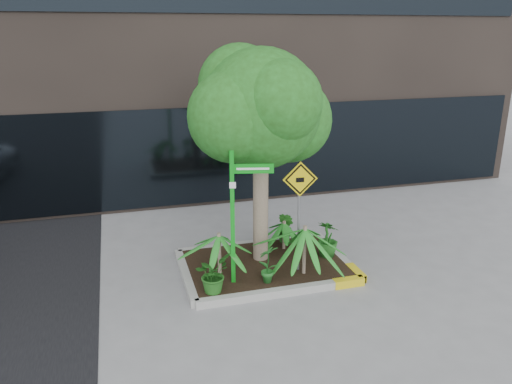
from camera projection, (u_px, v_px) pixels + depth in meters
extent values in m
plane|color=gray|center=(260.00, 277.00, 9.72)|extent=(80.00, 80.00, 0.00)
cube|color=#9E9E99|center=(251.00, 244.00, 11.03)|extent=(3.20, 0.15, 0.15)
cube|color=#9E9E99|center=(283.00, 292.00, 9.02)|extent=(3.20, 0.15, 0.15)
cube|color=#9E9E99|center=(186.00, 276.00, 9.61)|extent=(0.15, 2.20, 0.15)
cube|color=#9E9E99|center=(338.00, 256.00, 10.45)|extent=(0.15, 2.20, 0.15)
cube|color=yellow|center=(348.00, 282.00, 9.36)|extent=(0.60, 0.17, 0.15)
cube|color=black|center=(265.00, 264.00, 10.01)|extent=(3.05, 2.05, 0.06)
cylinder|color=gray|center=(261.00, 200.00, 9.82)|extent=(0.30, 0.30, 2.82)
cylinder|color=gray|center=(266.00, 148.00, 9.53)|extent=(0.53, 0.15, 0.92)
sphere|color=#215217|center=(261.00, 109.00, 9.27)|extent=(2.26, 2.26, 2.26)
sphere|color=#215217|center=(289.00, 120.00, 9.79)|extent=(1.69, 1.69, 1.69)
sphere|color=#215217|center=(234.00, 117.00, 8.98)|extent=(1.69, 1.69, 1.69)
sphere|color=#215217|center=(280.00, 102.00, 8.75)|extent=(1.51, 1.51, 1.51)
sphere|color=#215217|center=(240.00, 86.00, 9.52)|extent=(1.60, 1.60, 1.60)
cylinder|color=gray|center=(304.00, 250.00, 9.42)|extent=(0.07, 0.07, 0.97)
cylinder|color=gray|center=(219.00, 254.00, 9.35)|extent=(0.07, 0.07, 0.86)
cylinder|color=gray|center=(284.00, 235.00, 10.56)|extent=(0.07, 0.07, 0.62)
imported|color=#1E5719|center=(213.00, 274.00, 8.80)|extent=(0.87, 0.87, 0.69)
imported|color=#1D591A|center=(328.00, 239.00, 10.19)|extent=(0.60, 0.60, 0.76)
imported|color=#1F6521|center=(268.00, 263.00, 9.12)|extent=(0.50, 0.50, 0.76)
imported|color=#22611C|center=(286.00, 227.00, 10.86)|extent=(0.50, 0.50, 0.71)
cube|color=#0E9C1A|center=(233.00, 223.00, 8.88)|extent=(0.09, 0.09, 2.64)
cube|color=#0E9C1A|center=(253.00, 169.00, 8.59)|extent=(0.72, 0.20, 0.17)
cube|color=#0E9C1A|center=(232.00, 153.00, 8.86)|extent=(0.20, 0.72, 0.17)
cube|color=white|center=(253.00, 169.00, 8.58)|extent=(0.55, 0.14, 0.04)
cube|color=white|center=(231.00, 153.00, 8.86)|extent=(0.14, 0.55, 0.04)
cube|color=white|center=(233.00, 185.00, 8.63)|extent=(0.11, 0.03, 0.11)
cylinder|color=slate|center=(299.00, 221.00, 9.45)|extent=(0.06, 0.16, 1.99)
cube|color=yellow|center=(300.00, 179.00, 9.17)|extent=(0.66, 0.08, 0.67)
cube|color=black|center=(300.00, 179.00, 9.16)|extent=(0.59, 0.06, 0.59)
cube|color=yellow|center=(301.00, 179.00, 9.16)|extent=(0.50, 0.05, 0.50)
cube|color=black|center=(300.00, 180.00, 9.15)|extent=(0.16, 0.02, 0.09)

